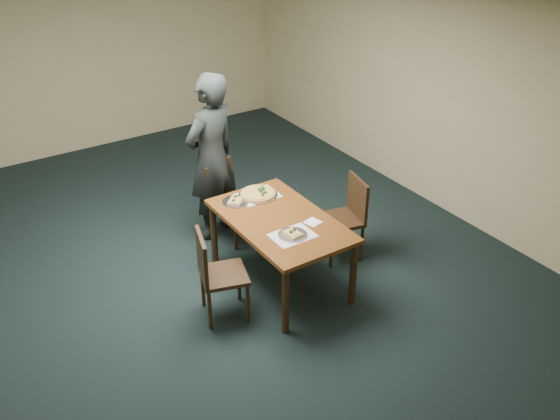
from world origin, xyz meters
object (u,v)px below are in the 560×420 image
chair_left (215,271)px  chair_right (347,213)px  dining_table (280,227)px  slice_plate_near (293,234)px  diner (211,158)px  slice_plate_far (235,201)px  pizza_pan (258,193)px  chair_far (227,196)px

chair_left → chair_right: 1.69m
dining_table → slice_plate_near: slice_plate_near is taller
dining_table → slice_plate_near: bearing=-102.0°
chair_left → chair_right: (1.68, 0.16, 0.00)m
chair_right → diner: diner is taller
dining_table → slice_plate_far: bearing=110.6°
chair_right → slice_plate_near: chair_right is taller
chair_left → diner: 1.58m
diner → pizza_pan: 0.74m
slice_plate_far → chair_left: bearing=-132.3°
chair_right → slice_plate_far: size_ratio=3.25×
chair_far → slice_plate_far: chair_far is taller
pizza_pan → slice_plate_near: (-0.14, -0.84, -0.01)m
chair_left → slice_plate_near: bearing=-87.8°
dining_table → pizza_pan: 0.54m
dining_table → pizza_pan: size_ratio=3.68×
chair_far → diner: diner is taller
chair_far → pizza_pan: (0.08, -0.54, 0.26)m
dining_table → slice_plate_far: 0.58m
chair_right → slice_plate_far: bearing=-102.2°
chair_far → chair_right: (0.89, -1.03, 0.00)m
dining_table → chair_left: 0.82m
slice_plate_near → pizza_pan: bearing=80.6°
chair_right → pizza_pan: chair_right is taller
chair_left → slice_plate_far: size_ratio=3.25×
slice_plate_far → pizza_pan: bearing=-1.1°
chair_far → slice_plate_far: (-0.19, -0.54, 0.25)m
pizza_pan → slice_plate_near: bearing=-99.4°
dining_table → chair_far: bearing=90.6°
dining_table → chair_right: bearing=2.0°
slice_plate_far → diner: bearing=82.1°
chair_left → slice_plate_near: size_ratio=3.25×
chair_far → slice_plate_near: size_ratio=3.25×
diner → chair_right: bearing=111.8°
chair_right → chair_far: bearing=-126.6°
dining_table → diner: 1.26m
chair_right → diner: size_ratio=0.47×
chair_left → diner: size_ratio=0.47×
chair_right → pizza_pan: size_ratio=2.23×
slice_plate_near → diner: bearing=91.4°
chair_right → diner: bearing=-127.6°
chair_left → pizza_pan: size_ratio=2.23×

